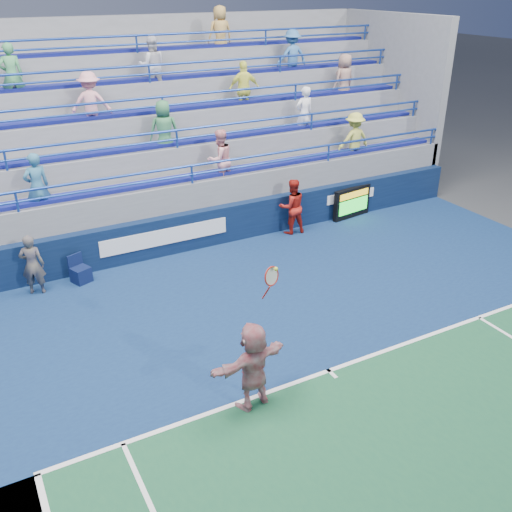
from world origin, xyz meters
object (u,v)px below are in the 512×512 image
judge_chair (81,274)px  tennis_player (253,366)px  serve_speed_board (352,203)px  line_judge (32,265)px  ball_girl (292,207)px

judge_chair → tennis_player: bearing=-74.8°
serve_speed_board → judge_chair: serve_speed_board is taller
serve_speed_board → line_judge: (-9.69, -0.34, 0.27)m
tennis_player → serve_speed_board: bearing=42.6°
tennis_player → line_judge: tennis_player is taller
line_judge → judge_chair: bearing=-157.1°
line_judge → ball_girl: ball_girl is taller
serve_speed_board → judge_chair: (-8.61, -0.29, -0.27)m
serve_speed_board → ball_girl: bearing=-176.6°
line_judge → ball_girl: size_ratio=0.91×
judge_chair → tennis_player: (1.66, -6.11, 0.61)m
serve_speed_board → line_judge: size_ratio=0.94×
tennis_player → ball_girl: (4.62, 6.26, -0.00)m
judge_chair → ball_girl: ball_girl is taller
serve_speed_board → line_judge: 9.70m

